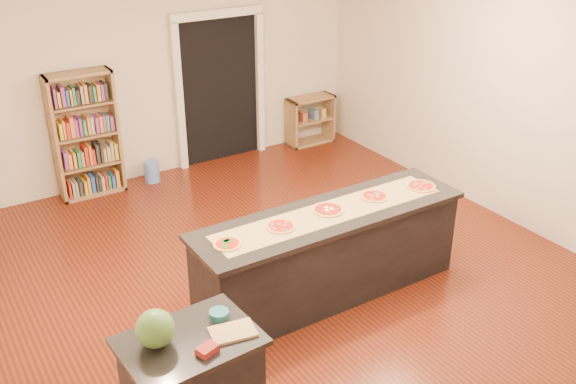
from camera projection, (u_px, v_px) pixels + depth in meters
room at (299, 162)px, 6.05m from camera, size 6.00×7.00×2.80m
doorway at (220, 81)px, 9.20m from camera, size 1.40×0.09×2.21m
kitchen_island at (329, 254)px, 6.34m from camera, size 2.81×0.76×0.93m
bookshelf at (86, 135)px, 8.26m from camera, size 0.83×0.30×1.66m
low_shelf at (310, 120)px, 10.13m from camera, size 0.76×0.32×0.76m
waste_bin at (152, 171)px, 8.90m from camera, size 0.21×0.21×0.30m
kraft_paper at (331, 212)px, 6.14m from camera, size 2.44×0.44×0.00m
watermelon at (155, 329)px, 4.33m from camera, size 0.27×0.27×0.27m
cutting_board at (233, 332)px, 4.49m from camera, size 0.35×0.26×0.02m
package_red at (207, 350)px, 4.30m from camera, size 0.16×0.14×0.05m
package_teal at (219, 314)px, 4.64m from camera, size 0.15×0.15×0.05m
pizza_a at (227, 244)px, 5.58m from camera, size 0.26×0.26×0.02m
pizza_b at (281, 226)px, 5.87m from camera, size 0.29×0.29×0.02m
pizza_c at (328, 210)px, 6.17m from camera, size 0.31×0.31×0.02m
pizza_d at (374, 196)px, 6.43m from camera, size 0.29×0.29×0.02m
pizza_e at (421, 186)px, 6.64m from camera, size 0.29×0.29×0.02m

